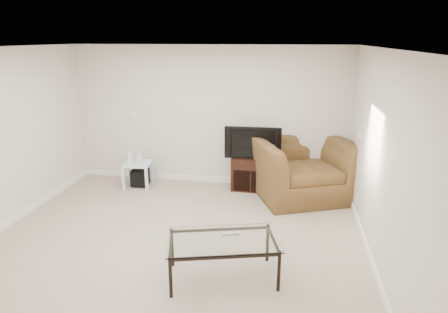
% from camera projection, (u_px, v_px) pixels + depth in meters
% --- Properties ---
extents(floor, '(5.00, 5.00, 0.00)m').
position_uv_depth(floor, '(171.00, 247.00, 5.19)').
color(floor, tan).
rests_on(floor, ground).
extents(ceiling, '(5.00, 5.00, 0.00)m').
position_uv_depth(ceiling, '(162.00, 48.00, 4.47)').
color(ceiling, white).
rests_on(ceiling, ground).
extents(wall_back, '(5.00, 0.02, 2.50)m').
position_uv_depth(wall_back, '(209.00, 116.00, 7.19)').
color(wall_back, silver).
rests_on(wall_back, ground).
extents(wall_right, '(0.02, 5.00, 2.50)m').
position_uv_depth(wall_right, '(383.00, 166.00, 4.43)').
color(wall_right, silver).
rests_on(wall_right, ground).
extents(plate_back, '(0.12, 0.02, 0.12)m').
position_uv_depth(plate_back, '(135.00, 114.00, 7.40)').
color(plate_back, white).
rests_on(plate_back, wall_back).
extents(plate_right_switch, '(0.02, 0.09, 0.13)m').
position_uv_depth(plate_right_switch, '(360.00, 133.00, 5.95)').
color(plate_right_switch, white).
rests_on(plate_right_switch, wall_right).
extents(plate_right_outlet, '(0.02, 0.08, 0.12)m').
position_uv_depth(plate_right_outlet, '(357.00, 200.00, 5.94)').
color(plate_right_outlet, white).
rests_on(plate_right_outlet, wall_right).
extents(tv_stand, '(0.73, 0.52, 0.60)m').
position_uv_depth(tv_stand, '(253.00, 173.00, 7.13)').
color(tv_stand, black).
rests_on(tv_stand, floor).
extents(dvd_player, '(0.37, 0.27, 0.05)m').
position_uv_depth(dvd_player, '(253.00, 163.00, 7.03)').
color(dvd_player, black).
rests_on(dvd_player, tv_stand).
extents(television, '(0.91, 0.19, 0.56)m').
position_uv_depth(television, '(253.00, 142.00, 6.93)').
color(television, black).
rests_on(television, tv_stand).
extents(side_table, '(0.51, 0.51, 0.45)m').
position_uv_depth(side_table, '(138.00, 174.00, 7.26)').
color(side_table, silver).
rests_on(side_table, floor).
extents(subwoofer, '(0.31, 0.31, 0.29)m').
position_uv_depth(subwoofer, '(140.00, 177.00, 7.29)').
color(subwoofer, black).
rests_on(subwoofer, floor).
extents(game_console, '(0.06, 0.15, 0.20)m').
position_uv_depth(game_console, '(131.00, 157.00, 7.15)').
color(game_console, white).
rests_on(game_console, side_table).
extents(game_case, '(0.05, 0.13, 0.18)m').
position_uv_depth(game_case, '(140.00, 158.00, 7.15)').
color(game_case, silver).
rests_on(game_case, side_table).
extents(recliner, '(1.78, 1.50, 1.33)m').
position_uv_depth(recliner, '(302.00, 159.00, 6.67)').
color(recliner, '#4E3122').
rests_on(recliner, floor).
extents(coffee_table, '(1.37, 0.99, 0.48)m').
position_uv_depth(coffee_table, '(223.00, 259.00, 4.47)').
color(coffee_table, black).
rests_on(coffee_table, floor).
extents(remote, '(0.20, 0.11, 0.02)m').
position_uv_depth(remote, '(230.00, 234.00, 4.50)').
color(remote, '#B2B2B7').
rests_on(remote, coffee_table).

